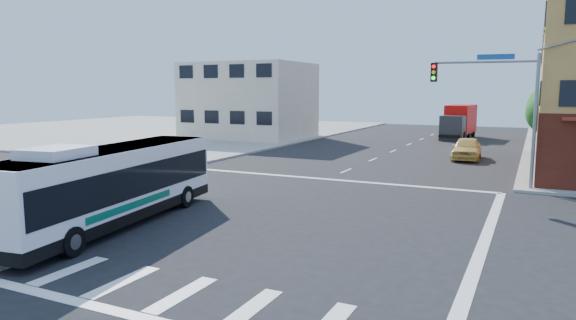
% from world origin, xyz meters
% --- Properties ---
extents(ground, '(120.00, 120.00, 0.00)m').
position_xyz_m(ground, '(0.00, 0.00, 0.00)').
color(ground, black).
rests_on(ground, ground).
extents(sidewalk_nw, '(50.00, 50.00, 0.15)m').
position_xyz_m(sidewalk_nw, '(-35.00, 35.00, 0.07)').
color(sidewalk_nw, '#99978E').
rests_on(sidewalk_nw, ground).
extents(building_west, '(12.06, 10.06, 8.00)m').
position_xyz_m(building_west, '(-17.02, 29.98, 4.01)').
color(building_west, beige).
rests_on(building_west, ground).
extents(signal_mast_ne, '(7.91, 1.13, 8.07)m').
position_xyz_m(signal_mast_ne, '(9.08, 10.62, 4.98)').
color(signal_mast_ne, gray).
rests_on(signal_mast_ne, ground).
extents(street_tree_a, '(3.60, 3.60, 5.53)m').
position_xyz_m(street_tree_a, '(11.90, 27.92, 3.59)').
color(street_tree_a, '#3C2A15').
rests_on(street_tree_a, ground).
extents(street_tree_b, '(3.80, 3.80, 5.79)m').
position_xyz_m(street_tree_b, '(11.90, 35.92, 3.75)').
color(street_tree_b, '#3C2A15').
rests_on(street_tree_b, ground).
extents(street_tree_c, '(3.40, 3.40, 5.29)m').
position_xyz_m(street_tree_c, '(11.90, 43.92, 3.46)').
color(street_tree_c, '#3C2A15').
rests_on(street_tree_c, ground).
extents(street_tree_d, '(4.00, 4.00, 6.03)m').
position_xyz_m(street_tree_d, '(11.90, 51.92, 3.88)').
color(street_tree_d, '#3C2A15').
rests_on(street_tree_d, ground).
extents(transit_bus, '(3.94, 11.42, 3.32)m').
position_xyz_m(transit_bus, '(-3.52, -3.70, 1.62)').
color(transit_bus, black).
rests_on(transit_bus, ground).
extents(box_truck, '(2.88, 8.08, 3.57)m').
position_xyz_m(box_truck, '(3.38, 39.41, 1.73)').
color(box_truck, '#27272B').
rests_on(box_truck, ground).
extents(parked_car, '(2.17, 4.96, 1.66)m').
position_xyz_m(parked_car, '(6.29, 22.18, 0.83)').
color(parked_car, '#E3BE5C').
rests_on(parked_car, ground).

